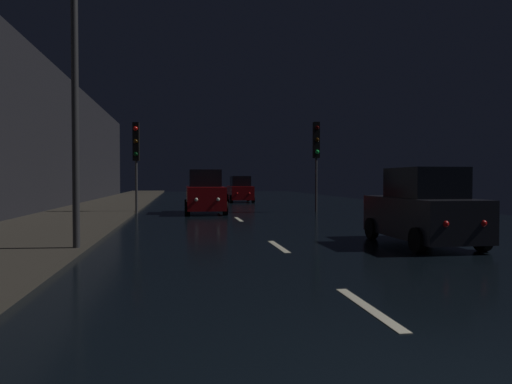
{
  "coord_description": "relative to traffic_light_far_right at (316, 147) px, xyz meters",
  "views": [
    {
      "loc": [
        -2.47,
        -3.09,
        1.72
      ],
      "look_at": [
        0.38,
        15.09,
        1.24
      ],
      "focal_mm": 33.87,
      "sensor_mm": 36.0,
      "label": 1
    }
  ],
  "objects": [
    {
      "name": "lane_centerline",
      "position": [
        -4.64,
        -11.85,
        -3.44
      ],
      "size": [
        0.16,
        16.68,
        0.01
      ],
      "color": "beige",
      "rests_on": "ground"
    },
    {
      "name": "traffic_light_far_right",
      "position": [
        0.0,
        0.0,
        0.0
      ],
      "size": [
        0.31,
        0.46,
        4.76
      ],
      "rotation": [
        0.0,
        0.0,
        -1.57
      ],
      "color": "#38383A",
      "rests_on": "ground"
    },
    {
      "name": "streetlamp_overhead",
      "position": [
        -9.06,
        -13.19,
        1.73
      ],
      "size": [
        1.7,
        0.44,
        7.91
      ],
      "color": "#2D2D30",
      "rests_on": "ground"
    },
    {
      "name": "traffic_light_far_left",
      "position": [
        -9.29,
        -0.13,
        -0.17
      ],
      "size": [
        0.32,
        0.47,
        4.55
      ],
      "rotation": [
        0.0,
        0.0,
        -1.62
      ],
      "color": "#38383A",
      "rests_on": "ground"
    },
    {
      "name": "building_facade_left",
      "position": [
        -14.19,
        -0.67,
        0.5
      ],
      "size": [
        0.8,
        63.0,
        7.9
      ],
      "primitive_type": "cube",
      "color": "black",
      "rests_on": "ground"
    },
    {
      "name": "car_distant_taillights",
      "position": [
        -2.62,
        11.72,
        -2.54
      ],
      "size": [
        1.81,
        3.93,
        1.98
      ],
      "rotation": [
        0.0,
        0.0,
        1.57
      ],
      "color": "maroon",
      "rests_on": "ground"
    },
    {
      "name": "ground",
      "position": [
        -4.64,
        2.83,
        -3.45
      ],
      "size": [
        26.29,
        84.0,
        0.02
      ],
      "primitive_type": "cube",
      "color": "black"
    },
    {
      "name": "car_parked_right_near",
      "position": [
        -0.8,
        -12.88,
        -2.52
      ],
      "size": [
        1.86,
        4.03,
        2.03
      ],
      "rotation": [
        0.0,
        0.0,
        1.57
      ],
      "color": "black",
      "rests_on": "ground"
    },
    {
      "name": "sidewalk_left",
      "position": [
        -11.59,
        2.83,
        -3.37
      ],
      "size": [
        4.4,
        84.0,
        0.15
      ],
      "primitive_type": "cube",
      "color": "#38332B",
      "rests_on": "ground"
    },
    {
      "name": "car_approaching_headlights",
      "position": [
        -5.89,
        -0.13,
        -2.43
      ],
      "size": [
        2.03,
        4.39,
        2.21
      ],
      "rotation": [
        0.0,
        0.0,
        -1.57
      ],
      "color": "maroon",
      "rests_on": "ground"
    }
  ]
}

